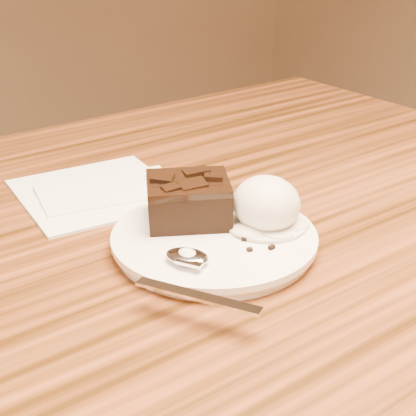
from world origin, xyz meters
TOP-DOWN VIEW (x-y plane):
  - plate at (0.05, -0.05)m, footprint 0.20×0.20m
  - brownie at (0.05, -0.01)m, footprint 0.10×0.10m
  - ice_cream_scoop at (0.10, -0.07)m, footprint 0.07×0.07m
  - melt_puddle at (0.10, -0.07)m, footprint 0.08×0.08m
  - spoon at (-0.00, -0.08)m, footprint 0.10×0.16m
  - napkin at (0.02, 0.14)m, footprint 0.19×0.19m
  - crumb_a at (0.06, -0.08)m, footprint 0.01×0.01m
  - crumb_b at (0.05, -0.10)m, footprint 0.01×0.01m
  - crumb_c at (0.07, -0.11)m, footprint 0.01×0.00m

SIDE VIEW (x-z plane):
  - napkin at x=0.02m, z-range 0.75..0.76m
  - plate at x=0.05m, z-range 0.75..0.77m
  - melt_puddle at x=0.10m, z-range 0.77..0.77m
  - crumb_b at x=0.05m, z-range 0.77..0.77m
  - crumb_a at x=0.06m, z-range 0.77..0.77m
  - crumb_c at x=0.07m, z-range 0.77..0.77m
  - spoon at x=0.00m, z-range 0.77..0.78m
  - brownie at x=0.05m, z-range 0.77..0.80m
  - ice_cream_scoop at x=0.10m, z-range 0.76..0.82m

